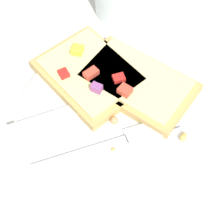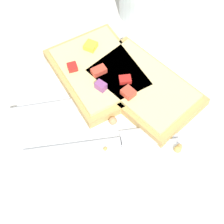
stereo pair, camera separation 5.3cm
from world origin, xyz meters
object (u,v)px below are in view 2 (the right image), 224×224
(plate, at_px, (112,118))
(fork, at_px, (110,142))
(knife, at_px, (65,106))
(pizza_slice_corner, at_px, (99,71))
(pizza_slice_main, at_px, (142,86))

(plate, height_order, fork, fork)
(knife, bearing_deg, fork, -53.12)
(fork, distance_m, pizza_slice_corner, 0.12)
(plate, distance_m, knife, 0.07)
(plate, bearing_deg, pizza_slice_main, -178.88)
(fork, height_order, pizza_slice_corner, pizza_slice_corner)
(plate, bearing_deg, fork, 41.22)
(knife, xyz_separation_m, pizza_slice_corner, (-0.08, -0.01, 0.01))
(pizza_slice_corner, bearing_deg, knife, -70.04)
(knife, distance_m, pizza_slice_main, 0.12)
(knife, height_order, pizza_slice_main, pizza_slice_main)
(plate, xyz_separation_m, fork, (0.03, 0.03, 0.01))
(pizza_slice_corner, bearing_deg, pizza_slice_main, 35.59)
(fork, xyz_separation_m, pizza_slice_main, (-0.10, -0.03, 0.01))
(plate, xyz_separation_m, pizza_slice_main, (-0.06, -0.00, 0.02))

